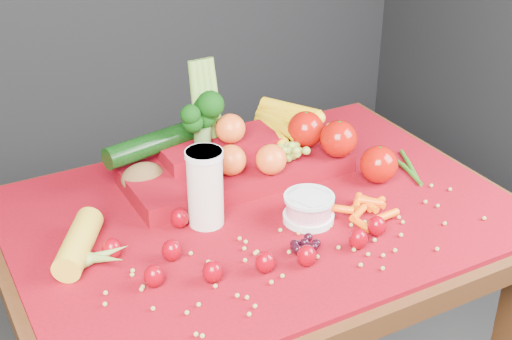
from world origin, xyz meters
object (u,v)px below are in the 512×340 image
table (260,250)px  milk_glass (205,185)px  produce_mound (250,151)px  yogurt_bowl (309,207)px

table → milk_glass: 0.23m
milk_glass → produce_mound: bearing=38.3°
milk_glass → produce_mound: 0.23m
yogurt_bowl → produce_mound: 0.24m
table → yogurt_bowl: yogurt_bowl is taller
yogurt_bowl → milk_glass: bearing=154.0°
table → yogurt_bowl: (0.07, -0.09, 0.14)m
yogurt_bowl → produce_mound: bearing=93.3°
table → produce_mound: size_ratio=1.79×
milk_glass → produce_mound: produce_mound is taller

